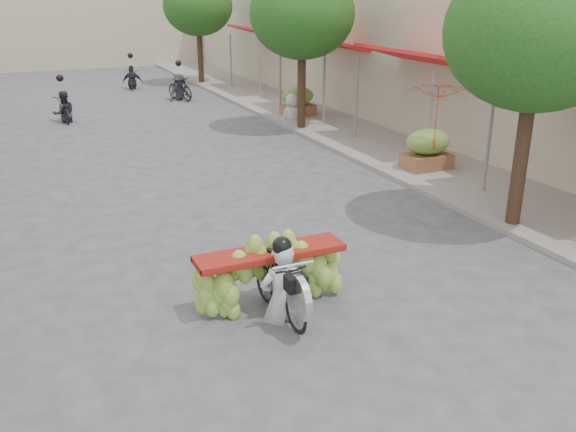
# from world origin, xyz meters

# --- Properties ---
(ground) EXTENTS (120.00, 120.00, 0.00)m
(ground) POSITION_xyz_m (0.00, 0.00, 0.00)
(ground) COLOR #545459
(ground) RESTS_ON ground
(sidewalk_right) EXTENTS (4.00, 60.00, 0.12)m
(sidewalk_right) POSITION_xyz_m (7.00, 15.00, 0.06)
(sidewalk_right) COLOR gray
(sidewalk_right) RESTS_ON ground
(shophouse_row_right) EXTENTS (9.77, 40.00, 6.00)m
(shophouse_row_right) POSITION_xyz_m (11.99, 14.00, 3.00)
(shophouse_row_right) COLOR #BBB59B
(shophouse_row_right) RESTS_ON ground
(far_building) EXTENTS (20.00, 6.00, 7.00)m
(far_building) POSITION_xyz_m (0.00, 38.00, 3.50)
(far_building) COLOR #C3B39A
(far_building) RESTS_ON ground
(street_tree_near) EXTENTS (3.40, 3.40, 5.25)m
(street_tree_near) POSITION_xyz_m (5.40, 4.00, 3.78)
(street_tree_near) COLOR #3A2719
(street_tree_near) RESTS_ON ground
(street_tree_mid) EXTENTS (3.40, 3.40, 5.25)m
(street_tree_mid) POSITION_xyz_m (5.40, 14.00, 3.78)
(street_tree_mid) COLOR #3A2719
(street_tree_mid) RESTS_ON ground
(street_tree_far) EXTENTS (3.40, 3.40, 5.25)m
(street_tree_far) POSITION_xyz_m (5.40, 26.00, 3.78)
(street_tree_far) COLOR #3A2719
(street_tree_far) RESTS_ON ground
(produce_crate_mid) EXTENTS (1.20, 0.88, 1.16)m
(produce_crate_mid) POSITION_xyz_m (6.20, 8.00, 0.71)
(produce_crate_mid) COLOR brown
(produce_crate_mid) RESTS_ON ground
(produce_crate_far) EXTENTS (1.20, 0.88, 1.16)m
(produce_crate_far) POSITION_xyz_m (6.20, 16.00, 0.71)
(produce_crate_far) COLOR brown
(produce_crate_far) RESTS_ON ground
(banana_motorbike) EXTENTS (2.25, 1.83, 2.19)m
(banana_motorbike) POSITION_xyz_m (-0.28, 2.74, 0.72)
(banana_motorbike) COLOR black
(banana_motorbike) RESTS_ON ground
(market_umbrella) EXTENTS (2.42, 2.42, 1.70)m
(market_umbrella) POSITION_xyz_m (6.00, 7.45, 2.45)
(market_umbrella) COLOR #B33517
(market_umbrella) RESTS_ON ground
(pedestrian) EXTENTS (0.90, 0.57, 1.76)m
(pedestrian) POSITION_xyz_m (5.75, 15.54, 1.00)
(pedestrian) COLOR silver
(pedestrian) RESTS_ON ground
(bg_motorbike_a) EXTENTS (0.83, 1.58, 1.95)m
(bg_motorbike_a) POSITION_xyz_m (-1.86, 18.76, 0.76)
(bg_motorbike_a) COLOR black
(bg_motorbike_a) RESTS_ON ground
(bg_motorbike_b) EXTENTS (1.18, 1.87, 1.95)m
(bg_motorbike_b) POSITION_xyz_m (3.17, 21.64, 0.83)
(bg_motorbike_b) COLOR black
(bg_motorbike_b) RESTS_ON ground
(bg_motorbike_c) EXTENTS (1.07, 1.60, 1.95)m
(bg_motorbike_c) POSITION_xyz_m (1.89, 25.81, 0.82)
(bg_motorbike_c) COLOR black
(bg_motorbike_c) RESTS_ON ground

